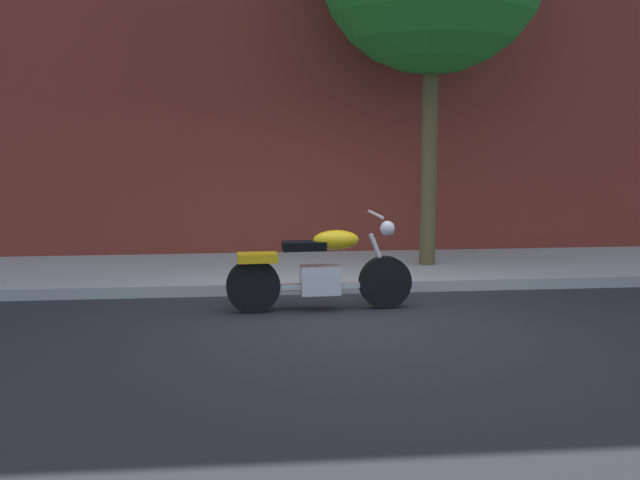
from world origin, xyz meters
The scene contains 3 objects.
ground_plane centered at (0.00, 0.00, 0.00)m, with size 60.00×60.00×0.00m, color #28282D.
sidewalk centered at (0.00, 2.48, 0.07)m, with size 21.23×2.54×0.14m, color #AFAFAF.
motorcycle centered at (-0.34, 0.36, 0.45)m, with size 2.10×0.70×1.10m.
Camera 1 is at (-1.23, -7.99, 1.98)m, focal length 42.75 mm.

